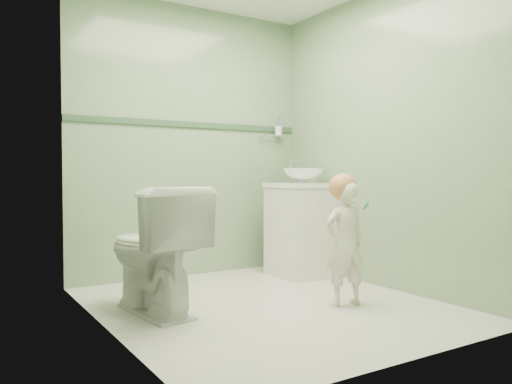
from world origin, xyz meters
TOP-DOWN VIEW (x-y plane):
  - ground at (0.00, 0.00)m, footprint 2.50×2.50m
  - room_shell at (0.00, 0.00)m, footprint 2.50×2.54m
  - trim_stripe at (0.00, 1.24)m, footprint 2.20×0.02m
  - vanity at (0.84, 0.70)m, footprint 0.52×0.50m
  - counter at (0.84, 0.70)m, footprint 0.54×0.52m
  - basin at (0.84, 0.70)m, footprint 0.37×0.37m
  - faucet at (0.84, 0.89)m, footprint 0.03×0.13m
  - cup_holder at (0.89, 1.18)m, footprint 0.26×0.07m
  - toilet at (-0.74, 0.23)m, footprint 0.55×0.86m
  - toddler at (0.45, -0.29)m, footprint 0.34×0.25m
  - hair_cap at (0.45, -0.26)m, footprint 0.19×0.19m
  - teal_toothbrush at (0.50, -0.42)m, footprint 0.11×0.14m

SIDE VIEW (x-z plane):
  - ground at x=0.00m, z-range 0.00..0.00m
  - vanity at x=0.84m, z-range 0.00..0.80m
  - toilet at x=-0.74m, z-range 0.00..0.83m
  - toddler at x=0.45m, z-range 0.00..0.85m
  - teal_toothbrush at x=0.50m, z-range 0.66..0.74m
  - counter at x=0.84m, z-range 0.79..0.83m
  - hair_cap at x=0.45m, z-range 0.72..0.91m
  - basin at x=0.84m, z-range 0.83..0.96m
  - faucet at x=0.84m, z-range 0.88..1.06m
  - room_shell at x=0.00m, z-range 0.00..2.40m
  - cup_holder at x=0.89m, z-range 1.22..1.44m
  - trim_stripe at x=0.00m, z-range 1.33..1.38m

